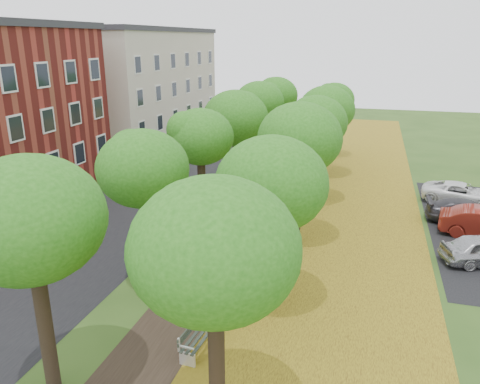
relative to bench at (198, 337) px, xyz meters
The scene contains 9 objects.
street_asphalt 14.79m from the bench, 124.97° to the left, with size 8.00×70.00×0.01m, color black.
footpath 12.16m from the bench, 94.59° to the left, with size 3.20×70.00×0.01m, color black.
leaf_verge 12.78m from the bench, 71.62° to the left, with size 7.50×70.00×0.01m, color #A9951F.
tree_row_west 13.23m from the bench, 104.68° to the left, with size 3.57×33.57×6.28m.
tree_row_east 12.95m from the bench, 82.36° to the left, with size 3.57×33.57×6.28m.
building_cream 35.39m from the bench, 120.83° to the left, with size 10.30×20.30×10.40m.
bench is the anchor object (origin of this frame).
car_grey 17.25m from the bench, 54.47° to the left, with size 1.70×4.19×1.22m, color #2E2D32.
car_white 20.13m from the bench, 59.45° to the left, with size 2.04×4.43×1.23m, color white.
Camera 1 is at (5.70, -8.86, 9.40)m, focal length 35.00 mm.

